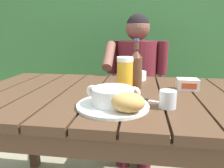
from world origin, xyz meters
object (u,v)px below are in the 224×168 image
object	(u,v)px
person_eating	(136,77)
diner_bowl	(135,75)
butter_tub	(188,84)
water_glass_small	(168,99)
soup_bowl	(113,96)
serving_plate	(113,105)
table_knife	(148,100)
beer_glass	(125,74)
chair_near_diner	(136,97)
bread_roll	(128,102)
beer_bottle	(136,68)

from	to	relation	value
person_eating	diner_bowl	size ratio (longest dim) A/B	8.29
butter_tub	water_glass_small	bearing A→B (deg)	-114.59
soup_bowl	serving_plate	bearing A→B (deg)	104.04
soup_bowl	table_knife	size ratio (longest dim) A/B	1.40
table_knife	beer_glass	bearing A→B (deg)	124.03
person_eating	water_glass_small	size ratio (longest dim) A/B	16.81
chair_near_diner	diner_bowl	xyz separation A→B (m)	(0.00, -0.54, 0.31)
soup_bowl	water_glass_small	world-z (taller)	soup_bowl
serving_plate	table_knife	distance (m)	0.17
beer_glass	butter_tub	world-z (taller)	beer_glass
bread_roll	diner_bowl	bearing A→B (deg)	89.78
serving_plate	soup_bowl	bearing A→B (deg)	-75.96
beer_glass	butter_tub	xyz separation A→B (m)	(0.33, 0.05, -0.06)
chair_near_diner	bread_roll	bearing A→B (deg)	-90.12
serving_plate	bread_roll	size ratio (longest dim) A/B	2.38
soup_bowl	beer_glass	xyz separation A→B (m)	(0.03, 0.26, 0.04)
person_eating	table_knife	world-z (taller)	person_eating
beer_glass	bread_roll	bearing A→B (deg)	-83.14
person_eating	soup_bowl	bearing A→B (deg)	-94.30
person_eating	water_glass_small	xyz separation A→B (m)	(0.15, -0.85, 0.09)
butter_tub	diner_bowl	world-z (taller)	butter_tub
beer_glass	butter_tub	distance (m)	0.33
soup_bowl	water_glass_small	xyz separation A→B (m)	(0.22, 0.02, -0.01)
diner_bowl	water_glass_small	bearing A→B (deg)	-73.73
diner_bowl	person_eating	bearing A→B (deg)	90.50
chair_near_diner	person_eating	distance (m)	0.30
bread_roll	beer_glass	distance (m)	0.34
water_glass_small	table_knife	size ratio (longest dim) A/B	0.46
water_glass_small	table_knife	world-z (taller)	water_glass_small
beer_glass	beer_bottle	distance (m)	0.08
diner_bowl	beer_bottle	bearing A→B (deg)	-87.07
person_eating	serving_plate	bearing A→B (deg)	-94.30
table_knife	beer_bottle	bearing A→B (deg)	105.37
bread_roll	diner_bowl	distance (m)	0.61
beer_glass	water_glass_small	distance (m)	0.31
chair_near_diner	beer_glass	world-z (taller)	beer_glass
bread_roll	table_knife	distance (m)	0.19
person_eating	water_glass_small	distance (m)	0.87
serving_plate	diner_bowl	size ratio (longest dim) A/B	2.03
water_glass_small	butter_tub	bearing A→B (deg)	65.41
beer_glass	table_knife	size ratio (longest dim) A/B	1.11
beer_bottle	butter_tub	xyz separation A→B (m)	(0.27, 0.00, -0.08)
butter_tub	beer_glass	bearing A→B (deg)	-170.53
soup_bowl	chair_near_diner	bearing A→B (deg)	86.33
person_eating	beer_glass	bearing A→B (deg)	-93.75
bread_roll	beer_glass	world-z (taller)	beer_glass
person_eating	soup_bowl	xyz separation A→B (m)	(-0.07, -0.87, 0.10)
beer_bottle	diner_bowl	world-z (taller)	beer_bottle
person_eating	serving_plate	size ratio (longest dim) A/B	4.08
person_eating	bread_roll	world-z (taller)	person_eating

